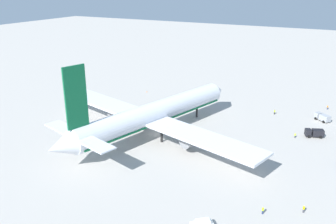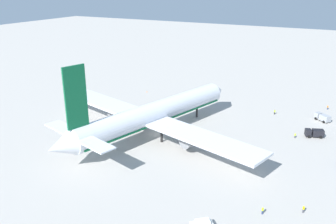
% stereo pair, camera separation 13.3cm
% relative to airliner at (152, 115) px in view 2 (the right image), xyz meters
% --- Properties ---
extents(ground_plane, '(600.00, 600.00, 0.00)m').
position_rel_airliner_xyz_m(ground_plane, '(1.24, -0.44, -6.79)').
color(ground_plane, '#ADA8A0').
extents(airliner, '(69.32, 76.57, 26.09)m').
position_rel_airliner_xyz_m(airliner, '(0.00, 0.00, 0.00)').
color(airliner, silver).
rests_on(airliner, ground).
extents(service_truck_0, '(5.02, 5.63, 2.38)m').
position_rel_airliner_xyz_m(service_truck_0, '(37.43, -45.01, -5.42)').
color(service_truck_0, '#999EA5').
rests_on(service_truck_0, ground).
extents(service_truck_1, '(3.95, 5.74, 2.45)m').
position_rel_airliner_xyz_m(service_truck_1, '(21.97, -44.26, -5.39)').
color(service_truck_1, black).
rests_on(service_truck_1, ground).
extents(ground_worker_0, '(0.55, 0.55, 1.62)m').
position_rel_airliner_xyz_m(ground_worker_0, '(18.43, -39.22, -5.97)').
color(ground_worker_0, '#3F3F47').
rests_on(ground_worker_0, ground).
extents(ground_worker_1, '(0.49, 0.49, 1.68)m').
position_rel_airliner_xyz_m(ground_worker_1, '(-23.63, -39.81, -5.94)').
color(ground_worker_1, navy).
rests_on(ground_worker_1, ground).
extents(ground_worker_2, '(0.53, 0.53, 1.72)m').
position_rel_airliner_xyz_m(ground_worker_2, '(-19.25, -47.10, -5.92)').
color(ground_worker_2, '#3F3F47').
rests_on(ground_worker_2, ground).
extents(ground_worker_3, '(0.54, 0.54, 1.63)m').
position_rel_airliner_xyz_m(ground_worker_3, '(50.74, -45.50, -5.97)').
color(ground_worker_3, navy).
rests_on(ground_worker_3, ground).
extents(ground_worker_4, '(0.57, 0.57, 1.75)m').
position_rel_airliner_xyz_m(ground_worker_4, '(36.31, -29.29, -5.90)').
color(ground_worker_4, black).
rests_on(ground_worker_4, ground).
extents(traffic_cone_0, '(0.36, 0.36, 0.55)m').
position_rel_airliner_xyz_m(traffic_cone_0, '(13.88, 40.27, -6.52)').
color(traffic_cone_0, orange).
rests_on(traffic_cone_0, ground).
extents(traffic_cone_1, '(0.36, 0.36, 0.55)m').
position_rel_airliner_xyz_m(traffic_cone_1, '(38.01, 25.04, -6.52)').
color(traffic_cone_1, orange).
rests_on(traffic_cone_1, ground).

